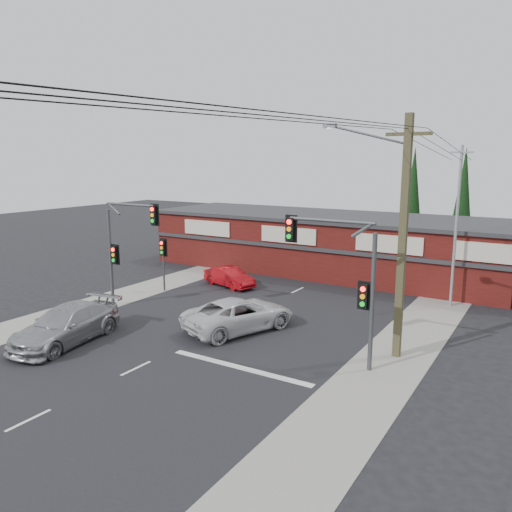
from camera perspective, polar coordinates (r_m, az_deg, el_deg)
The scene contains 18 objects.
ground at distance 23.56m, azimuth -7.04°, elevation -9.53°, with size 120.00×120.00×0.00m, color black.
road_strip at distance 27.42m, azimuth -0.48°, elevation -6.46°, with size 14.00×70.00×0.01m, color black.
verge_left at distance 32.56m, azimuth -13.30°, elevation -3.94°, with size 3.00×70.00×0.02m, color gray.
verge_right at distance 24.25m, azimuth 17.05°, elevation -9.32°, with size 3.00×70.00×0.02m, color gray.
stop_line at distance 20.51m, azimuth -1.85°, elevation -12.61°, with size 6.50×0.35×0.01m, color silver.
white_suv at distance 24.53m, azimuth -1.91°, elevation -6.67°, with size 2.62×5.68×1.58m, color silver.
silver_suv at distance 24.44m, azimuth -20.90°, elevation -7.38°, with size 2.32×5.70×1.66m, color #9EA1A4.
red_sedan at distance 32.84m, azimuth -3.07°, elevation -2.40°, with size 1.34×3.84×1.27m, color #9F090F.
lane_dashes at distance 26.13m, azimuth -2.37°, elevation -7.34°, with size 0.12×44.39×0.01m.
shop_building at distance 37.75m, azimuth 7.91°, elevation 1.58°, with size 27.30×8.40×4.22m.
conifer_near at distance 42.55m, azimuth 17.48°, elevation 6.77°, with size 1.80×1.80×9.25m.
conifer_far at distance 43.80m, azimuth 22.60°, elevation 6.54°, with size 1.80×1.80×9.25m.
traffic_mast_left at distance 28.26m, azimuth -14.93°, elevation 1.87°, with size 3.77×0.27×5.97m.
traffic_mast_right at distance 19.95m, azimuth 10.19°, elevation -1.57°, with size 3.96×0.27×5.97m.
pedestal_signal at distance 31.87m, azimuth -10.56°, elevation 0.27°, with size 0.55×0.27×3.38m.
utility_pole at distance 21.09m, azimuth 16.11°, elevation 2.85°, with size 4.38×0.59×10.00m.
steel_pole at distance 29.79m, azimuth 21.92°, elevation 3.40°, with size 1.20×0.16×9.00m.
power_lines at distance 15.69m, azimuth 11.68°, elevation 13.77°, with size 2.01×29.00×1.22m.
Camera 1 is at (13.88, -17.17, 8.21)m, focal length 35.00 mm.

